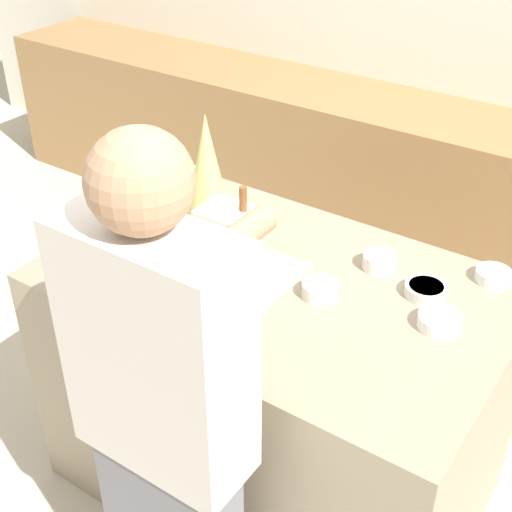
{
  "coord_description": "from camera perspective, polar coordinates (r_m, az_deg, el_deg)",
  "views": [
    {
      "loc": [
        1.0,
        -1.58,
        2.25
      ],
      "look_at": [
        -0.08,
        0.0,
        1.0
      ],
      "focal_mm": 50.0,
      "sensor_mm": 36.0,
      "label": 1
    }
  ],
  "objects": [
    {
      "name": "candy_bowl_far_right",
      "position": [
        2.39,
        18.46,
        -1.45
      ],
      "size": [
        0.11,
        0.11,
        0.04
      ],
      "color": "white",
      "rests_on": "kitchen_island"
    },
    {
      "name": "candy_bowl_near_tray_left",
      "position": [
        2.2,
        5.09,
        -2.7
      ],
      "size": [
        0.11,
        0.11,
        0.05
      ],
      "color": "white",
      "rests_on": "kitchen_island"
    },
    {
      "name": "baking_tray",
      "position": [
        2.34,
        -2.16,
        -0.88
      ],
      "size": [
        0.44,
        0.32,
        0.01
      ],
      "color": "silver",
      "rests_on": "kitchen_island"
    },
    {
      "name": "gingerbread_house",
      "position": [
        2.27,
        -2.21,
        1.56
      ],
      "size": [
        0.17,
        0.15,
        0.29
      ],
      "color": "brown",
      "rests_on": "baking_tray"
    },
    {
      "name": "candy_bowl_center_rear",
      "position": [
        2.35,
        9.85,
        -0.38
      ],
      "size": [
        0.11,
        0.11,
        0.05
      ],
      "color": "white",
      "rests_on": "kitchen_island"
    },
    {
      "name": "candy_bowl_front_corner",
      "position": [
        2.85,
        -4.81,
        6.32
      ],
      "size": [
        0.11,
        0.11,
        0.05
      ],
      "color": "white",
      "rests_on": "kitchen_island"
    },
    {
      "name": "mug",
      "position": [
        2.29,
        -10.37,
        -0.8
      ],
      "size": [
        0.09,
        0.09,
        0.1
      ],
      "color": "#B24238",
      "rests_on": "kitchen_island"
    },
    {
      "name": "candy_bowl_far_left",
      "position": [
        2.14,
        14.49,
        -5.04
      ],
      "size": [
        0.13,
        0.13,
        0.04
      ],
      "color": "white",
      "rests_on": "kitchen_island"
    },
    {
      "name": "candy_bowl_beside_tree",
      "position": [
        2.64,
        -9.73,
        3.4
      ],
      "size": [
        0.11,
        0.11,
        0.04
      ],
      "color": "silver",
      "rests_on": "kitchen_island"
    },
    {
      "name": "decorative_tree",
      "position": [
        2.51,
        -3.94,
        6.94
      ],
      "size": [
        0.17,
        0.17,
        0.41
      ],
      "color": "#DBD675",
      "rests_on": "kitchen_island"
    },
    {
      "name": "candy_bowl_near_tray_right",
      "position": [
        2.27,
        13.43,
        -2.62
      ],
      "size": [
        0.13,
        0.13,
        0.04
      ],
      "color": "silver",
      "rests_on": "kitchen_island"
    },
    {
      "name": "back_cabinet_block",
      "position": [
        3.89,
        15.54,
        4.21
      ],
      "size": [
        6.0,
        0.6,
        0.9
      ],
      "color": "#9E7547",
      "rests_on": "ground_plane"
    },
    {
      "name": "wall_back",
      "position": [
        3.87,
        19.28,
        17.18
      ],
      "size": [
        8.0,
        0.05,
        2.6
      ],
      "color": "white",
      "rests_on": "ground_plane"
    },
    {
      "name": "person",
      "position": [
        1.87,
        -7.18,
        -13.94
      ],
      "size": [
        0.45,
        0.56,
        1.72
      ],
      "color": "slate",
      "rests_on": "ground_plane"
    },
    {
      "name": "kitchen_island",
      "position": [
        2.58,
        1.56,
        -10.51
      ],
      "size": [
        1.48,
        0.95,
        0.94
      ],
      "color": "gray",
      "rests_on": "ground_plane"
    },
    {
      "name": "ground_plane",
      "position": [
        2.93,
        1.42,
        -17.2
      ],
      "size": [
        12.0,
        12.0,
        0.0
      ],
      "primitive_type": "plane",
      "color": "beige"
    }
  ]
}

